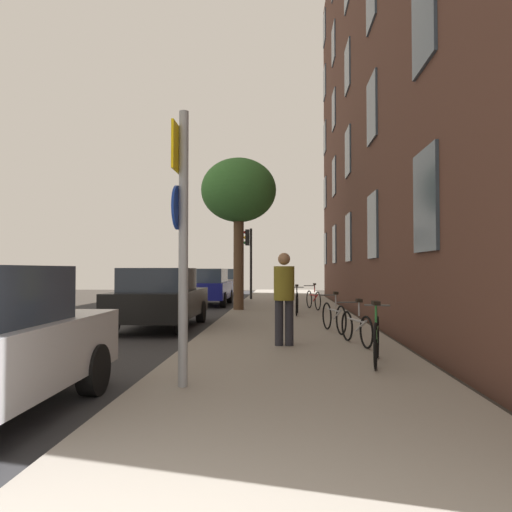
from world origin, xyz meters
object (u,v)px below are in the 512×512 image
object	(u,v)px
bicycle_0	(376,339)
pedestrian_0	(284,292)
car_2	(208,287)
sign_post	(182,227)
bicycle_3	(297,303)
bicycle_4	(313,299)
bicycle_2	(334,316)
bicycle_1	(356,327)
car_3	(224,282)
car_1	(161,297)
traffic_light	(249,251)
tree_near	(239,192)

from	to	relation	value
bicycle_0	pedestrian_0	size ratio (longest dim) A/B	0.92
car_2	sign_post	bearing A→B (deg)	-82.42
bicycle_0	car_2	size ratio (longest dim) A/B	0.42
bicycle_3	bicycle_4	bearing A→B (deg)	72.52
bicycle_2	bicycle_4	bearing A→B (deg)	90.52
bicycle_1	car_2	size ratio (longest dim) A/B	0.40
bicycle_1	bicycle_4	xyz separation A→B (m)	(-0.30, 8.46, 0.03)
car_2	car_3	xyz separation A→B (m)	(-0.30, 8.33, 0.00)
bicycle_3	car_1	xyz separation A→B (m)	(-3.77, -2.98, 0.34)
sign_post	car_2	xyz separation A→B (m)	(-2.03, 15.22, -1.29)
traffic_light	bicycle_1	distance (m)	15.07
bicycle_3	car_2	bearing A→B (deg)	125.19
bicycle_2	car_2	world-z (taller)	car_2
bicycle_3	car_3	size ratio (longest dim) A/B	0.40
bicycle_0	pedestrian_0	bearing A→B (deg)	129.96
tree_near	bicycle_3	bearing A→B (deg)	-41.46
bicycle_3	car_3	distance (m)	14.28
traffic_light	car_1	distance (m)	11.49
bicycle_0	pedestrian_0	xyz separation A→B (m)	(-1.44, 1.72, 0.64)
sign_post	bicycle_0	xyz separation A→B (m)	(2.75, 1.64, -1.62)
sign_post	bicycle_1	size ratio (longest dim) A/B	2.19
bicycle_3	bicycle_4	xyz separation A→B (m)	(0.67, 2.13, -0.01)
bicycle_2	car_1	distance (m)	4.74
bicycle_0	bicycle_4	size ratio (longest dim) A/B	0.97
traffic_light	pedestrian_0	xyz separation A→B (m)	(1.71, -14.77, -1.40)
pedestrian_0	car_2	distance (m)	12.33
bicycle_4	bicycle_2	bearing A→B (deg)	-89.48
sign_post	traffic_light	xyz separation A→B (m)	(-0.40, 18.12, 0.42)
bicycle_0	bicycle_2	distance (m)	3.80
traffic_light	pedestrian_0	size ratio (longest dim) A/B	1.97
bicycle_0	bicycle_1	size ratio (longest dim) A/B	1.03
bicycle_1	bicycle_3	xyz separation A→B (m)	(-0.97, 6.33, 0.04)
pedestrian_0	tree_near	bearing A→B (deg)	101.15
bicycle_0	car_1	size ratio (longest dim) A/B	0.38
bicycle_2	car_2	xyz separation A→B (m)	(-4.51, 9.79, 0.35)
tree_near	bicycle_4	size ratio (longest dim) A/B	3.29
bicycle_3	bicycle_4	world-z (taller)	bicycle_3
sign_post	bicycle_1	world-z (taller)	sign_post
bicycle_4	car_3	distance (m)	12.50
bicycle_0	bicycle_3	bearing A→B (deg)	96.90
sign_post	traffic_light	distance (m)	18.13
bicycle_0	bicycle_2	world-z (taller)	bicycle_0
bicycle_0	traffic_light	bearing A→B (deg)	100.81
traffic_light	bicycle_2	world-z (taller)	traffic_light
tree_near	car_3	size ratio (longest dim) A/B	1.30
traffic_light	car_1	size ratio (longest dim) A/B	0.80
bicycle_1	bicycle_3	size ratio (longest dim) A/B	0.93
sign_post	car_3	distance (m)	23.70
bicycle_4	car_3	bearing A→B (deg)	112.34
bicycle_0	bicycle_2	size ratio (longest dim) A/B	0.99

